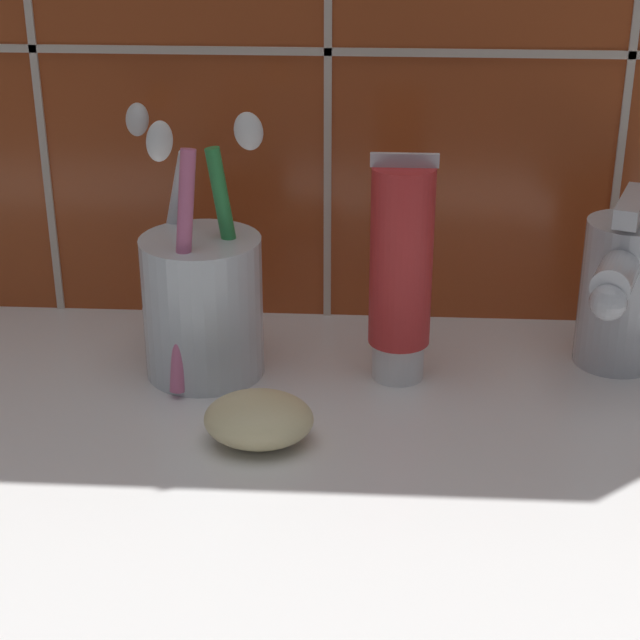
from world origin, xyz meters
TOP-DOWN VIEW (x-y plane):
  - sink_counter at (0.00, 0.00)cm, footprint 75.68×37.32cm
  - toothbrush_cup at (-5.29, 9.12)cm, footprint 9.98×11.73cm
  - toothpaste_tube at (6.75, 9.08)cm, footprint 3.93×3.74cm
  - sink_faucet at (20.33, 11.45)cm, footprint 5.72×9.88cm
  - soap_bar at (-0.95, 0.68)cm, footprint 6.06×4.96cm

SIDE VIEW (x-z plane):
  - sink_counter at x=0.00cm, z-range 0.00..2.00cm
  - soap_bar at x=-0.95cm, z-range 2.00..4.84cm
  - toothbrush_cup at x=-5.29cm, z-range -1.57..15.33cm
  - sink_faucet at x=20.33cm, z-range 1.74..12.71cm
  - toothpaste_tube at x=6.75cm, z-range 1.93..16.12cm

